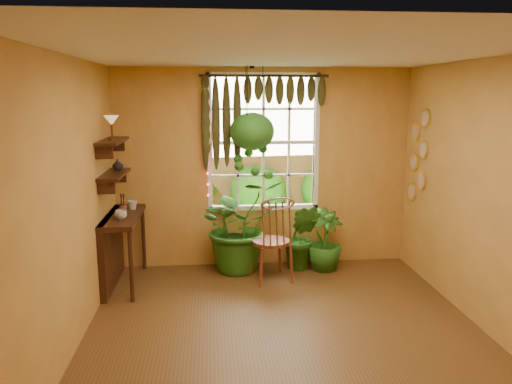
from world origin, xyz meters
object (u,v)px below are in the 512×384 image
(potted_plant_left, at_px, (239,225))
(hanging_basket, at_px, (252,135))
(windsor_chair, at_px, (272,252))
(potted_plant_mid, at_px, (302,237))
(counter_ledge, at_px, (115,242))

(potted_plant_left, height_order, hanging_basket, hanging_basket)
(windsor_chair, relative_size, potted_plant_mid, 1.42)
(windsor_chair, bearing_deg, potted_plant_mid, 26.37)
(windsor_chair, distance_m, potted_plant_left, 0.64)
(windsor_chair, bearing_deg, hanging_basket, 102.86)
(counter_ledge, relative_size, potted_plant_mid, 1.33)
(counter_ledge, height_order, windsor_chair, windsor_chair)
(hanging_basket, bearing_deg, potted_plant_left, 179.84)
(potted_plant_mid, xyz_separation_m, hanging_basket, (-0.67, 0.07, 1.37))
(potted_plant_left, xyz_separation_m, potted_plant_mid, (0.84, -0.07, -0.18))
(potted_plant_left, height_order, potted_plant_mid, potted_plant_left)
(hanging_basket, bearing_deg, windsor_chair, -64.02)
(potted_plant_mid, distance_m, hanging_basket, 1.52)
(windsor_chair, relative_size, hanging_basket, 0.87)
(potted_plant_mid, bearing_deg, counter_ledge, -171.76)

